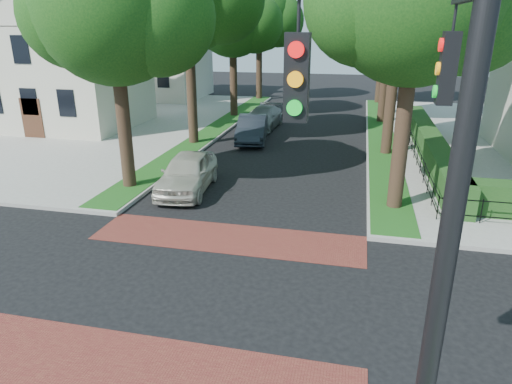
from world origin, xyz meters
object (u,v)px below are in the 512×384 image
traffic_signal (434,193)px  parked_car_rear (263,118)px  parked_car_middle (252,129)px  parked_car_front (187,173)px

traffic_signal → parked_car_rear: bearing=106.4°
traffic_signal → parked_car_middle: 22.49m
traffic_signal → parked_car_front: 14.64m
parked_car_middle → parked_car_rear: 4.01m
parked_car_front → parked_car_middle: 9.24m
parked_car_front → parked_car_rear: 13.23m
parked_car_rear → traffic_signal: bearing=-70.4°
parked_car_front → traffic_signal: bearing=-61.7°
parked_car_front → parked_car_rear: bearing=82.4°
parked_car_front → parked_car_rear: size_ratio=0.95×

